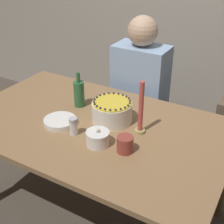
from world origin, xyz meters
TOP-DOWN VIEW (x-y plane):
  - ground_plane at (0.00, 0.00)m, footprint 12.00×12.00m
  - dining_table at (0.00, 0.00)m, footprint 1.61×0.97m
  - cake at (0.09, 0.09)m, footprint 0.24×0.24m
  - sugar_bowl at (0.15, -0.16)m, footprint 0.13×0.13m
  - sugar_shaker at (-0.02, -0.15)m, footprint 0.05×0.05m
  - plate_stack at (-0.16, -0.10)m, footprint 0.19×0.19m
  - candle at (0.29, 0.06)m, footprint 0.06×0.06m
  - bottle at (-0.19, 0.15)m, footprint 0.07×0.07m
  - cup at (0.30, -0.14)m, footprint 0.09×0.09m
  - person_man_blue_shirt at (-0.01, 0.69)m, footprint 0.40×0.34m

SIDE VIEW (x-z plane):
  - ground_plane at x=0.00m, z-range 0.00..0.00m
  - person_man_blue_shirt at x=-0.01m, z-range -0.08..1.16m
  - dining_table at x=0.00m, z-range 0.27..1.00m
  - plate_stack at x=-0.16m, z-range 0.74..0.77m
  - sugar_bowl at x=0.15m, z-range 0.72..0.83m
  - cup at x=0.30m, z-range 0.74..0.82m
  - sugar_shaker at x=-0.02m, z-range 0.74..0.84m
  - cake at x=0.09m, z-range 0.73..0.87m
  - bottle at x=-0.19m, z-range 0.71..0.94m
  - candle at x=0.29m, z-range 0.71..1.02m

